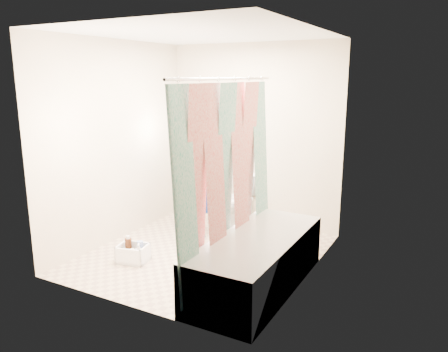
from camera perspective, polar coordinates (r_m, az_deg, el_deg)
The scene contains 14 objects.
floor at distance 5.04m, azimuth -2.64°, elevation -10.15°, with size 2.60×2.60×0.00m, color tan.
ceiling at distance 4.66m, azimuth -2.96°, elevation 18.14°, with size 2.40×2.60×0.02m, color silver.
wall_back at distance 5.84m, azimuth 3.86°, elevation 5.26°, with size 2.40×0.02×2.40m, color beige.
wall_front at distance 3.68m, azimuth -13.34°, elevation 0.40°, with size 2.40×0.02×2.40m, color beige.
wall_left at distance 5.42m, azimuth -13.74°, elevation 4.32°, with size 0.02×2.60×2.40m, color beige.
wall_right at distance 4.22m, azimuth 11.31°, elevation 2.08°, with size 0.02×2.60×2.40m, color beige.
bathtub at distance 4.23m, azimuth 4.37°, elevation -10.93°, with size 0.70×1.75×0.50m.
curtain_rod at distance 4.01m, azimuth 0.39°, elevation 12.57°, with size 0.02×0.02×1.90m, color silver.
shower_curtain at distance 4.12m, azimuth 0.37°, elevation -0.46°, with size 0.06×1.75×1.80m, color white.
toilet at distance 5.86m, azimuth 2.11°, elevation -3.21°, with size 0.39×0.69×0.70m, color white.
tank_lid at distance 5.75m, azimuth 1.53°, elevation -2.89°, with size 0.43×0.19×0.03m, color silver.
tank_internals at distance 5.95m, azimuth 2.74°, elevation 0.41°, with size 0.17×0.06×0.23m.
plumber at distance 5.41m, azimuth -3.53°, elevation 1.47°, with size 0.66×0.43×1.81m, color #1024A2.
cleaning_caddy at distance 4.91m, azimuth -11.70°, elevation -9.94°, with size 0.36×0.31×0.24m.
Camera 1 is at (2.41, -3.97, 1.97)m, focal length 35.00 mm.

